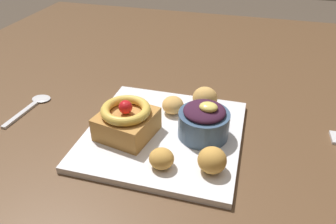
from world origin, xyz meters
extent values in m
cube|color=brown|center=(0.00, 0.00, 0.71)|extent=(1.34, 1.15, 0.04)
cylinder|color=brown|center=(-0.58, 0.48, 0.34)|extent=(0.07, 0.07, 0.69)
cube|color=white|center=(0.00, -0.19, 0.74)|extent=(0.27, 0.27, 0.01)
cube|color=#B77F3D|center=(-0.06, -0.21, 0.76)|extent=(0.10, 0.10, 0.04)
torus|color=#E5BC4C|center=(-0.06, -0.21, 0.79)|extent=(0.10, 0.10, 0.02)
sphere|color=red|center=(-0.06, -0.21, 0.80)|extent=(0.02, 0.02, 0.02)
cylinder|color=#3D5675|center=(0.07, -0.18, 0.76)|extent=(0.09, 0.09, 0.05)
ellipsoid|color=#38192D|center=(0.07, -0.18, 0.79)|extent=(0.07, 0.07, 0.02)
ellipsoid|color=#EAD666|center=(0.07, -0.18, 0.80)|extent=(0.03, 0.03, 0.01)
ellipsoid|color=gold|center=(0.02, -0.27, 0.76)|extent=(0.04, 0.04, 0.03)
ellipsoid|color=gold|center=(0.10, -0.26, 0.76)|extent=(0.04, 0.04, 0.04)
ellipsoid|color=tan|center=(0.06, -0.09, 0.76)|extent=(0.05, 0.04, 0.04)
ellipsoid|color=tan|center=(0.00, -0.12, 0.76)|extent=(0.04, 0.04, 0.03)
cube|color=silver|center=(-0.29, -0.20, 0.73)|extent=(0.02, 0.10, 0.00)
ellipsoid|color=silver|center=(-0.29, -0.13, 0.73)|extent=(0.04, 0.03, 0.00)
camera|label=1|loc=(0.13, -0.62, 1.08)|focal=34.52mm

